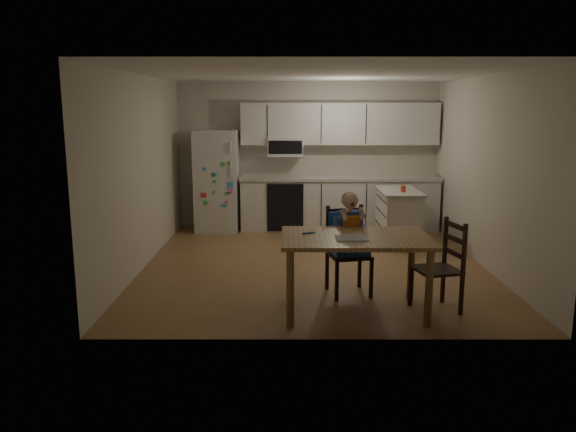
{
  "coord_description": "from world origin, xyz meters",
  "views": [
    {
      "loc": [
        -0.34,
        -7.32,
        2.1
      ],
      "look_at": [
        -0.34,
        -1.19,
        0.89
      ],
      "focal_mm": 35.0,
      "sensor_mm": 36.0,
      "label": 1
    }
  ],
  "objects_px": {
    "red_cup": "(403,189)",
    "chair_booster": "(348,232)",
    "refrigerator": "(217,181)",
    "chair_side": "(445,260)",
    "kitchen_island": "(398,216)",
    "dining_table": "(355,246)"
  },
  "relations": [
    {
      "from": "refrigerator",
      "to": "chair_side",
      "type": "bearing_deg",
      "value": -53.75
    },
    {
      "from": "kitchen_island",
      "to": "dining_table",
      "type": "bearing_deg",
      "value": -108.83
    },
    {
      "from": "refrigerator",
      "to": "kitchen_island",
      "type": "relative_size",
      "value": 1.51
    },
    {
      "from": "dining_table",
      "to": "kitchen_island",
      "type": "bearing_deg",
      "value": 71.17
    },
    {
      "from": "red_cup",
      "to": "chair_booster",
      "type": "relative_size",
      "value": 0.08
    },
    {
      "from": "kitchen_island",
      "to": "chair_booster",
      "type": "relative_size",
      "value": 0.96
    },
    {
      "from": "chair_booster",
      "to": "chair_side",
      "type": "relative_size",
      "value": 1.23
    },
    {
      "from": "kitchen_island",
      "to": "chair_side",
      "type": "bearing_deg",
      "value": -91.55
    },
    {
      "from": "refrigerator",
      "to": "chair_booster",
      "type": "xyz_separation_m",
      "value": [
        1.88,
        -3.32,
        -0.15
      ]
    },
    {
      "from": "refrigerator",
      "to": "chair_side",
      "type": "height_order",
      "value": "refrigerator"
    },
    {
      "from": "red_cup",
      "to": "dining_table",
      "type": "distance_m",
      "value": 3.0
    },
    {
      "from": "kitchen_island",
      "to": "chair_side",
      "type": "xyz_separation_m",
      "value": [
        -0.08,
        -2.92,
        0.12
      ]
    },
    {
      "from": "chair_side",
      "to": "chair_booster",
      "type": "bearing_deg",
      "value": -133.18
    },
    {
      "from": "red_cup",
      "to": "chair_booster",
      "type": "xyz_separation_m",
      "value": [
        -1.05,
        -2.19,
        -0.17
      ]
    },
    {
      "from": "refrigerator",
      "to": "red_cup",
      "type": "bearing_deg",
      "value": -21.13
    },
    {
      "from": "red_cup",
      "to": "chair_side",
      "type": "relative_size",
      "value": 0.1
    },
    {
      "from": "chair_side",
      "to": "red_cup",
      "type": "bearing_deg",
      "value": 164.53
    },
    {
      "from": "kitchen_island",
      "to": "chair_booster",
      "type": "height_order",
      "value": "chair_booster"
    },
    {
      "from": "refrigerator",
      "to": "kitchen_island",
      "type": "height_order",
      "value": "refrigerator"
    },
    {
      "from": "dining_table",
      "to": "chair_side",
      "type": "relative_size",
      "value": 1.58
    },
    {
      "from": "kitchen_island",
      "to": "red_cup",
      "type": "relative_size",
      "value": 11.68
    },
    {
      "from": "refrigerator",
      "to": "chair_booster",
      "type": "height_order",
      "value": "refrigerator"
    }
  ]
}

